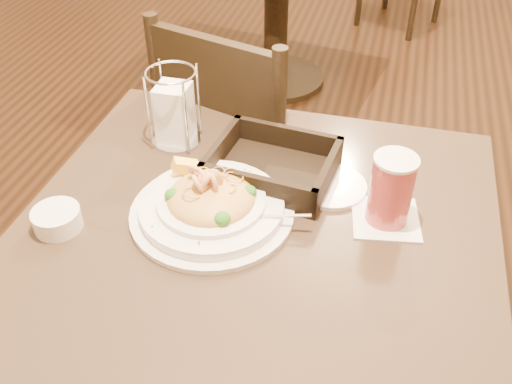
% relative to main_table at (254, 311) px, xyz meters
% --- Properties ---
extents(main_table, '(0.90, 0.90, 0.73)m').
position_rel_main_table_xyz_m(main_table, '(0.00, 0.00, 0.00)').
color(main_table, black).
rests_on(main_table, ground).
extents(dining_chair_near, '(0.52, 0.52, 0.93)m').
position_rel_main_table_xyz_m(dining_chair_near, '(-0.17, 0.54, -0.00)').
color(dining_chair_near, black).
rests_on(dining_chair_near, ground).
extents(pasta_bowl, '(0.35, 0.32, 0.10)m').
position_rel_main_table_xyz_m(pasta_bowl, '(-0.09, 0.03, 0.26)').
color(pasta_bowl, white).
rests_on(pasta_bowl, main_table).
extents(drink_glass, '(0.14, 0.14, 0.14)m').
position_rel_main_table_xyz_m(drink_glass, '(0.24, 0.10, 0.30)').
color(drink_glass, white).
rests_on(drink_glass, main_table).
extents(bread_basket, '(0.27, 0.23, 0.07)m').
position_rel_main_table_xyz_m(bread_basket, '(-0.00, 0.17, 0.25)').
color(bread_basket, black).
rests_on(bread_basket, main_table).
extents(napkin_caddy, '(0.11, 0.11, 0.18)m').
position_rel_main_table_xyz_m(napkin_caddy, '(-0.25, 0.25, 0.31)').
color(napkin_caddy, silver).
rests_on(napkin_caddy, main_table).
extents(side_plate, '(0.16, 0.16, 0.01)m').
position_rel_main_table_xyz_m(side_plate, '(0.12, 0.17, 0.23)').
color(side_plate, white).
rests_on(side_plate, main_table).
extents(butter_ramekin, '(0.10, 0.10, 0.04)m').
position_rel_main_table_xyz_m(butter_ramekin, '(-0.36, -0.08, 0.25)').
color(butter_ramekin, white).
rests_on(butter_ramekin, main_table).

